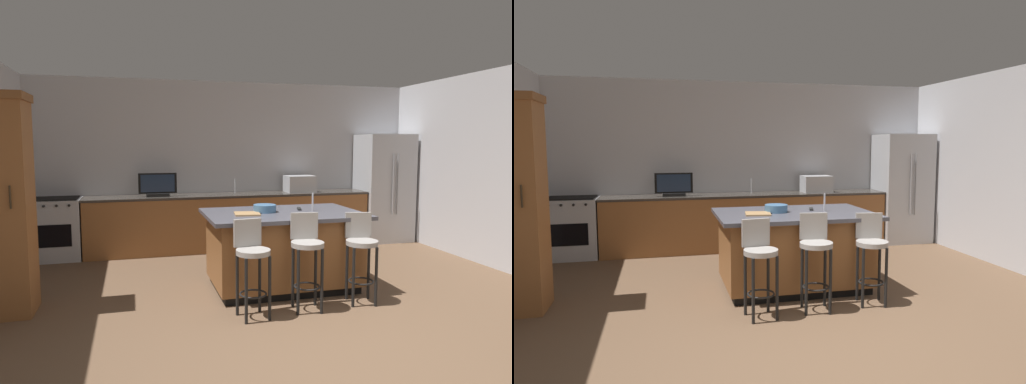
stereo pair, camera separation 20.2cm
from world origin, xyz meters
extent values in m
plane|color=brown|center=(0.00, 0.00, 0.00)|extent=(18.03, 18.03, 0.00)
cube|color=#BCBCC1|center=(0.00, 4.51, 1.37)|extent=(6.87, 0.12, 2.74)
cube|color=#BCBCC1|center=(3.24, 2.25, 1.37)|extent=(0.12, 4.91, 2.74)
cube|color=brown|center=(-0.06, 4.13, 0.43)|extent=(4.58, 0.60, 0.87)
cube|color=#332D28|center=(-0.06, 4.13, 0.88)|extent=(4.60, 0.62, 0.04)
cube|color=black|center=(0.10, 1.97, 0.04)|extent=(1.59, 0.96, 0.09)
cube|color=brown|center=(0.10, 1.97, 0.48)|extent=(1.67, 1.04, 0.78)
cube|color=#4C4C56|center=(0.10, 1.97, 0.89)|extent=(1.83, 1.20, 0.04)
cube|color=#B7BABF|center=(2.69, 4.09, 0.94)|extent=(0.87, 0.68, 1.87)
cylinder|color=gray|center=(2.65, 3.71, 1.03)|extent=(0.02, 0.02, 1.03)
cylinder|color=gray|center=(2.73, 3.71, 1.03)|extent=(0.02, 0.02, 1.03)
cube|color=#B7BABF|center=(-2.74, 4.13, 0.45)|extent=(0.76, 0.60, 0.90)
cube|color=black|center=(-2.74, 3.82, 0.41)|extent=(0.53, 0.01, 0.32)
cube|color=black|center=(-2.74, 4.13, 0.91)|extent=(0.68, 0.50, 0.02)
cylinder|color=black|center=(-3.00, 3.81, 0.84)|extent=(0.04, 0.03, 0.04)
cylinder|color=black|center=(-2.83, 3.81, 0.84)|extent=(0.04, 0.03, 0.04)
cylinder|color=black|center=(-2.66, 3.81, 0.84)|extent=(0.04, 0.03, 0.04)
cylinder|color=black|center=(-2.49, 3.81, 0.84)|extent=(0.04, 0.03, 0.04)
cylinder|color=#332819|center=(-2.73, 1.61, 1.22)|extent=(0.02, 0.02, 0.22)
cube|color=#B7BABF|center=(1.12, 4.13, 1.04)|extent=(0.48, 0.36, 0.28)
cube|color=black|center=(-1.24, 4.08, 0.93)|extent=(0.35, 0.16, 0.05)
cube|color=black|center=(-1.24, 4.08, 1.11)|extent=(0.58, 0.05, 0.31)
cube|color=#1E2D47|center=(-1.24, 4.05, 1.11)|extent=(0.51, 0.01, 0.27)
cylinder|color=#B2B2B7|center=(0.02, 4.23, 1.02)|extent=(0.02, 0.02, 0.24)
cylinder|color=#B2B2B7|center=(0.48, 1.97, 1.02)|extent=(0.02, 0.02, 0.22)
cylinder|color=gray|center=(-0.49, 1.12, 0.66)|extent=(0.34, 0.34, 0.05)
cube|color=gray|center=(-0.51, 1.27, 0.83)|extent=(0.29, 0.07, 0.28)
cylinder|color=black|center=(-0.60, 0.98, 0.32)|extent=(0.03, 0.03, 0.64)
cylinder|color=black|center=(-0.35, 1.01, 0.32)|extent=(0.03, 0.03, 0.64)
cylinder|color=black|center=(-0.63, 1.22, 0.32)|extent=(0.03, 0.03, 0.64)
cylinder|color=black|center=(-0.39, 1.26, 0.32)|extent=(0.03, 0.03, 0.64)
torus|color=black|center=(-0.49, 1.12, 0.24)|extent=(0.28, 0.28, 0.02)
cylinder|color=gray|center=(0.10, 1.18, 0.69)|extent=(0.34, 0.34, 0.05)
cube|color=gray|center=(0.12, 1.33, 0.86)|extent=(0.29, 0.07, 0.28)
cylinder|color=black|center=(-0.04, 1.07, 0.33)|extent=(0.03, 0.03, 0.67)
cylinder|color=black|center=(0.20, 1.04, 0.33)|extent=(0.03, 0.03, 0.67)
cylinder|color=black|center=(-0.01, 1.31, 0.33)|extent=(0.03, 0.03, 0.67)
cylinder|color=black|center=(0.24, 1.28, 0.33)|extent=(0.03, 0.03, 0.67)
torus|color=black|center=(0.10, 1.18, 0.25)|extent=(0.28, 0.28, 0.02)
cylinder|color=gray|center=(0.74, 1.23, 0.66)|extent=(0.34, 0.34, 0.05)
cube|color=gray|center=(0.77, 1.38, 0.83)|extent=(0.29, 0.09, 0.28)
cylinder|color=black|center=(0.60, 1.13, 0.32)|extent=(0.03, 0.03, 0.64)
cylinder|color=black|center=(0.84, 1.09, 0.32)|extent=(0.03, 0.03, 0.64)
cylinder|color=black|center=(0.64, 1.37, 0.32)|extent=(0.03, 0.03, 0.64)
cylinder|color=black|center=(0.89, 1.33, 0.32)|extent=(0.03, 0.03, 0.64)
torus|color=black|center=(0.74, 1.23, 0.24)|extent=(0.28, 0.28, 0.02)
cylinder|color=#3F668C|center=(-0.11, 2.03, 0.95)|extent=(0.27, 0.27, 0.09)
cube|color=black|center=(-0.23, 1.97, 0.91)|extent=(0.10, 0.16, 0.01)
cube|color=black|center=(0.36, 2.11, 0.92)|extent=(0.09, 0.18, 0.02)
cube|color=#A87F51|center=(-0.35, 1.91, 0.92)|extent=(0.32, 0.32, 0.02)
camera|label=1|loc=(-1.61, -3.12, 1.72)|focal=32.17mm
camera|label=2|loc=(-1.42, -3.17, 1.72)|focal=32.17mm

